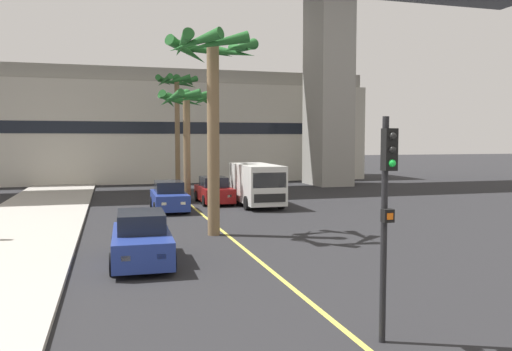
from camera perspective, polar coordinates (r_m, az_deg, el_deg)
The scene contains 10 objects.
lane_stripe_center at distance 26.15m, azimuth -6.02°, elevation -4.30°, with size 0.14×56.00×0.01m, color #DBCC4C.
pier_building_backdrop at distance 48.35m, azimuth -10.68°, elevation 5.24°, with size 37.74×8.04×9.84m.
car_queue_front at distance 16.22m, azimuth -12.58°, elevation -6.95°, with size 1.92×4.15×1.56m.
car_queue_second at distance 30.56m, azimuth -4.68°, elevation -1.73°, with size 1.86×4.11×1.56m.
car_queue_third at distance 27.65m, azimuth -9.60°, elevation -2.38°, with size 1.86×4.11×1.56m.
delivery_van at distance 29.15m, azimuth 0.07°, elevation -0.88°, with size 2.20×5.27×2.36m.
traffic_light_median_near at distance 9.66m, azimuth 14.26°, elevation -2.45°, with size 0.24×0.37×4.20m.
palm_tree_near_median at distance 30.36m, azimuth -7.71°, elevation 7.23°, with size 3.39×3.39×6.69m.
palm_tree_mid_median at distance 20.36m, azimuth -4.81°, elevation 10.94°, with size 3.72×3.71×7.86m.
palm_tree_far_median at distance 38.67m, azimuth -8.75°, elevation 8.71°, with size 3.20×3.22×8.55m.
Camera 1 is at (-4.41, -1.50, 3.78)m, focal length 36.10 mm.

